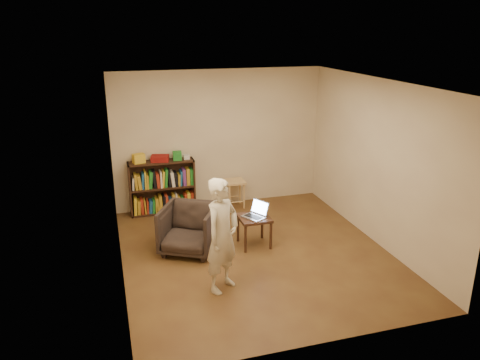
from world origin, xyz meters
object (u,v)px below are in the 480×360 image
object	(u,v)px
stool	(235,186)
person	(222,235)
armchair	(189,229)
side_table	(254,222)
laptop	(256,213)
bookshelf	(162,190)

from	to	relation	value
stool	person	distance (m)	2.98
armchair	side_table	distance (m)	1.03
stool	side_table	distance (m)	1.70
side_table	laptop	distance (m)	0.14
stool	person	bearing A→B (deg)	-108.92
stool	armchair	xyz separation A→B (m)	(-1.19, -1.61, -0.05)
stool	armchair	bearing A→B (deg)	-126.54
armchair	laptop	size ratio (longest dim) A/B	1.84
bookshelf	armchair	bearing A→B (deg)	-84.05
person	laptop	bearing A→B (deg)	14.29
side_table	person	bearing A→B (deg)	-125.78
stool	bookshelf	bearing A→B (deg)	175.13
laptop	person	size ratio (longest dim) A/B	0.29
armchair	person	distance (m)	1.28
bookshelf	stool	size ratio (longest dim) A/B	2.27
stool	armchair	world-z (taller)	armchair
laptop	side_table	bearing A→B (deg)	-112.64
laptop	bookshelf	bearing A→B (deg)	-175.57
laptop	person	xyz separation A→B (m)	(-0.83, -1.11, 0.23)
armchair	person	size ratio (longest dim) A/B	0.53
stool	armchair	distance (m)	2.00
bookshelf	laptop	xyz separation A→B (m)	(1.24, -1.81, 0.11)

